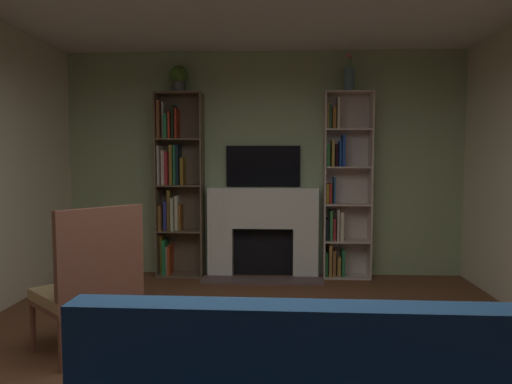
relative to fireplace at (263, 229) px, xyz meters
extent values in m
cube|color=#9BB383|center=(0.00, 0.16, 0.81)|extent=(5.12, 0.06, 2.82)
cube|color=white|center=(-0.53, 0.00, -0.29)|extent=(0.31, 0.25, 0.62)
cube|color=white|center=(0.53, 0.00, -0.29)|extent=(0.31, 0.25, 0.62)
cube|color=white|center=(0.00, 0.00, 0.27)|extent=(1.37, 0.25, 0.50)
cube|color=black|center=(0.00, 0.09, -0.29)|extent=(0.75, 0.08, 0.62)
cube|color=brown|center=(0.00, -0.27, -0.59)|extent=(1.47, 0.30, 0.03)
cube|color=black|center=(0.00, 0.10, 0.78)|extent=(0.93, 0.06, 0.52)
cube|color=brown|center=(-1.32, -0.02, 0.54)|extent=(0.02, 0.30, 2.29)
cube|color=brown|center=(-0.76, -0.02, 0.54)|extent=(0.02, 0.30, 2.29)
cube|color=brown|center=(-1.04, 0.12, 0.54)|extent=(0.58, 0.02, 2.29)
cube|color=brown|center=(-1.04, -0.02, -0.59)|extent=(0.55, 0.30, 0.02)
cube|color=olive|center=(-1.29, 0.03, -0.34)|extent=(0.03, 0.16, 0.49)
cube|color=#217F41|center=(-1.24, 0.00, -0.36)|extent=(0.04, 0.22, 0.44)
cube|color=beige|center=(-1.21, 0.01, -0.41)|extent=(0.02, 0.21, 0.35)
cube|color=#A83D1A|center=(-1.17, -0.01, -0.40)|extent=(0.03, 0.24, 0.37)
cube|color=brown|center=(-1.04, -0.02, -0.03)|extent=(0.55, 0.30, 0.02)
cube|color=brown|center=(-1.28, -0.01, 0.14)|extent=(0.04, 0.24, 0.32)
cube|color=#343895|center=(-1.23, 0.02, 0.16)|extent=(0.04, 0.18, 0.36)
cube|color=olive|center=(-1.18, 0.02, 0.23)|extent=(0.04, 0.19, 0.50)
cube|color=beige|center=(-1.13, -0.02, 0.19)|extent=(0.03, 0.25, 0.41)
cube|color=beige|center=(-1.08, 0.01, 0.20)|extent=(0.04, 0.20, 0.43)
cube|color=brown|center=(-1.04, 0.01, 0.14)|extent=(0.03, 0.21, 0.32)
cube|color=brown|center=(-1.04, -0.02, 0.54)|extent=(0.55, 0.30, 0.02)
cube|color=beige|center=(-1.29, -0.01, 0.80)|extent=(0.02, 0.24, 0.49)
cube|color=beige|center=(-1.24, 0.00, 0.77)|extent=(0.04, 0.21, 0.43)
cube|color=#B32630|center=(-1.20, -0.01, 0.76)|extent=(0.03, 0.23, 0.41)
cube|color=olive|center=(-1.15, 0.03, 0.80)|extent=(0.04, 0.17, 0.49)
cube|color=#26814A|center=(-1.10, 0.01, 0.80)|extent=(0.03, 0.20, 0.49)
cube|color=black|center=(-1.06, 0.00, 0.80)|extent=(0.04, 0.22, 0.50)
cube|color=olive|center=(-1.01, 0.01, 0.72)|extent=(0.04, 0.19, 0.34)
cube|color=brown|center=(-1.04, -0.02, 1.12)|extent=(0.55, 0.30, 0.02)
cube|color=#97562F|center=(-1.29, -0.01, 1.36)|extent=(0.03, 0.23, 0.47)
cube|color=beige|center=(-1.24, 0.02, 1.35)|extent=(0.02, 0.18, 0.45)
cube|color=#257C44|center=(-1.20, -0.01, 1.28)|extent=(0.04, 0.24, 0.30)
cube|color=#BB3522|center=(-1.15, -0.01, 1.29)|extent=(0.02, 0.25, 0.33)
cube|color=black|center=(-1.11, -0.01, 1.33)|extent=(0.03, 0.23, 0.41)
cube|color=#AE311E|center=(-1.07, 0.00, 1.31)|extent=(0.02, 0.22, 0.37)
cube|color=brown|center=(-1.04, -0.02, 1.68)|extent=(0.55, 0.30, 0.02)
cube|color=beige|center=(0.76, -0.01, 0.54)|extent=(0.02, 0.28, 2.29)
cube|color=beige|center=(1.32, -0.01, 0.54)|extent=(0.02, 0.28, 2.29)
cube|color=beige|center=(1.04, 0.12, 0.54)|extent=(0.58, 0.02, 2.29)
cube|color=beige|center=(1.04, -0.01, -0.59)|extent=(0.55, 0.28, 0.02)
cube|color=#27773B|center=(0.79, 0.01, -0.44)|extent=(0.03, 0.19, 0.29)
cube|color=#A2793A|center=(0.84, 0.00, -0.38)|extent=(0.03, 0.22, 0.40)
cube|color=brown|center=(0.89, 0.02, -0.42)|extent=(0.04, 0.19, 0.32)
cube|color=olive|center=(0.95, 0.01, -0.46)|extent=(0.04, 0.20, 0.24)
cube|color=#246F3F|center=(1.00, 0.01, -0.42)|extent=(0.04, 0.20, 0.33)
cube|color=beige|center=(1.04, -0.01, -0.14)|extent=(0.55, 0.28, 0.02)
cube|color=black|center=(0.80, 0.02, 0.00)|extent=(0.04, 0.18, 0.27)
cube|color=#357D3D|center=(0.84, 0.00, 0.05)|extent=(0.03, 0.21, 0.37)
cube|color=#B12A31|center=(0.88, 0.01, 0.00)|extent=(0.03, 0.20, 0.27)
cube|color=beige|center=(0.93, -0.01, 0.06)|extent=(0.03, 0.23, 0.39)
cube|color=beige|center=(0.97, 0.00, 0.04)|extent=(0.04, 0.21, 0.35)
cube|color=beige|center=(1.04, -0.01, 0.32)|extent=(0.55, 0.28, 0.02)
cube|color=olive|center=(0.79, 0.00, 0.45)|extent=(0.03, 0.22, 0.24)
cube|color=#AC342A|center=(0.83, 0.03, 0.45)|extent=(0.04, 0.16, 0.25)
cube|color=#1A5289|center=(0.88, 0.03, 0.49)|extent=(0.02, 0.16, 0.33)
cube|color=beige|center=(1.04, -0.01, 0.77)|extent=(0.55, 0.28, 0.02)
cube|color=#327539|center=(0.80, 0.00, 0.92)|extent=(0.04, 0.22, 0.28)
cube|color=olive|center=(0.85, -0.01, 0.94)|extent=(0.03, 0.24, 0.32)
cube|color=black|center=(0.90, 0.02, 0.92)|extent=(0.03, 0.18, 0.28)
cube|color=navy|center=(0.95, 0.02, 0.94)|extent=(0.03, 0.19, 0.31)
cube|color=#1E409A|center=(0.99, 0.01, 0.98)|extent=(0.04, 0.20, 0.39)
cube|color=beige|center=(1.04, -0.01, 1.23)|extent=(0.55, 0.28, 0.02)
cube|color=olive|center=(0.79, 0.01, 1.41)|extent=(0.02, 0.21, 0.34)
cube|color=#3A683E|center=(0.82, 0.03, 1.39)|extent=(0.03, 0.17, 0.29)
cube|color=#945924|center=(0.87, 0.01, 1.37)|extent=(0.04, 0.20, 0.26)
cube|color=beige|center=(0.92, 0.01, 1.43)|extent=(0.03, 0.19, 0.38)
cube|color=beige|center=(1.04, -0.01, 1.68)|extent=(0.55, 0.28, 0.02)
cylinder|color=#52585A|center=(-1.04, -0.02, 1.75)|extent=(0.16, 0.16, 0.13)
sphere|color=#436D25|center=(-1.04, -0.02, 1.91)|extent=(0.22, 0.22, 0.22)
cylinder|color=slate|center=(1.04, -0.02, 1.83)|extent=(0.12, 0.12, 0.28)
cylinder|color=#4C7F3F|center=(1.05, -0.03, 2.05)|extent=(0.01, 0.01, 0.17)
sphere|color=#D36F89|center=(1.05, -0.03, 2.14)|extent=(0.04, 0.04, 0.04)
cylinder|color=#4C7F3F|center=(1.07, -0.02, 2.03)|extent=(0.01, 0.01, 0.13)
sphere|color=#D36F89|center=(1.07, -0.02, 2.10)|extent=(0.04, 0.04, 0.04)
cylinder|color=#4C7F3F|center=(1.03, -0.01, 2.05)|extent=(0.01, 0.01, 0.16)
sphere|color=#D36F89|center=(1.03, -0.01, 2.13)|extent=(0.05, 0.05, 0.05)
cube|color=#265181|center=(0.27, -4.11, 0.08)|extent=(1.75, 0.19, 0.55)
cylinder|color=brown|center=(-1.31, -2.72, -0.39)|extent=(0.04, 0.04, 0.41)
cylinder|color=brown|center=(-0.89, -2.25, -0.39)|extent=(0.04, 0.04, 0.41)
cylinder|color=brown|center=(-1.70, -2.38, -0.39)|extent=(0.04, 0.04, 0.41)
cylinder|color=brown|center=(-1.28, -1.91, -0.39)|extent=(0.04, 0.04, 0.41)
cube|color=tan|center=(-1.29, -2.32, -0.15)|extent=(0.87, 0.88, 0.08)
cube|color=brown|center=(-1.29, -2.32, -0.21)|extent=(0.87, 0.88, 0.04)
cube|color=brown|center=(-1.11, -2.48, 0.17)|extent=(0.49, 0.54, 0.72)
cube|color=brown|center=(0.27, -3.62, -0.19)|extent=(0.86, 0.41, 0.04)
camera|label=1|loc=(0.19, -5.81, 0.90)|focal=32.84mm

